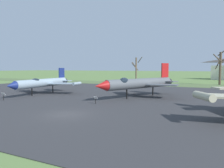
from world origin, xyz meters
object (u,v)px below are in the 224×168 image
Objects in this scene: info_placard_front_left at (3,96)px; jet_fighter_front_right at (139,83)px; info_placard_front_right at (95,99)px; jet_fighter_front_left at (43,83)px.

info_placard_front_left is 0.08× the size of jet_fighter_front_right.
info_placard_front_right is at bearing -110.76° from jet_fighter_front_right.
info_placard_front_left is 19.40m from jet_fighter_front_right.
info_placard_front_left is at bearing -87.45° from jet_fighter_front_left.
info_placard_front_left is at bearing -145.16° from jet_fighter_front_right.
jet_fighter_front_left reaches higher than info_placard_front_right.
info_placard_front_left is 1.17× the size of info_placard_front_right.
info_placard_front_right is (-2.99, -7.89, -1.65)m from jet_fighter_front_right.
jet_fighter_front_left is at bearing 92.55° from info_placard_front_left.
info_placard_front_right is (12.88, 3.16, -0.12)m from info_placard_front_left.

